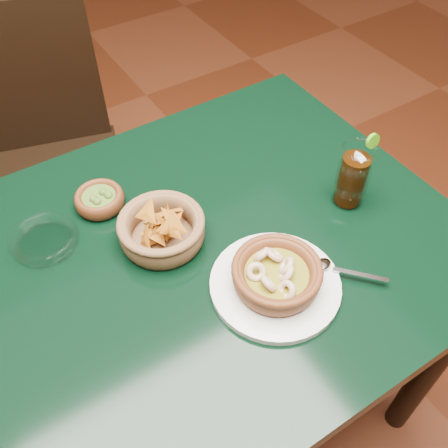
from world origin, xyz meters
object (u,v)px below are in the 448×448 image
dining_table (159,299)px  dining_chair (46,158)px  shrimp_plate (276,277)px  chip_basket (162,229)px  cola_drink (353,176)px

dining_table → dining_chair: 0.72m
dining_chair → shrimp_plate: dining_chair is taller
dining_chair → chip_basket: dining_chair is taller
dining_chair → shrimp_plate: bearing=-77.6°
dining_table → chip_basket: chip_basket is taller
dining_chair → cola_drink: (0.44, -0.76, 0.31)m
dining_table → cola_drink: (0.42, -0.06, 0.17)m
dining_table → chip_basket: size_ratio=6.06×
dining_chair → chip_basket: bearing=-83.7°
dining_table → shrimp_plate: (0.16, -0.15, 0.13)m
dining_chair → chip_basket: size_ratio=4.72×
chip_basket → cola_drink: cola_drink is taller
dining_chair → cola_drink: 0.93m
dining_table → shrimp_plate: shrimp_plate is taller
dining_chair → shrimp_plate: 0.92m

